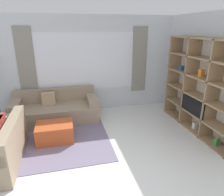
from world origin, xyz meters
TOP-DOWN VIEW (x-y plane):
  - ground_plane at (0.00, 0.00)m, footprint 16.00×16.00m
  - wall_back at (0.00, 3.37)m, footprint 6.33×0.11m
  - wall_right at (2.60, 1.67)m, footprint 0.07×4.54m
  - area_rug at (-1.27, 1.77)m, footprint 2.99×2.16m
  - shelving_unit at (2.40, 1.46)m, footprint 0.39×2.40m
  - couch_main at (-0.93, 2.84)m, footprint 2.17×0.97m
  - ottoman at (-0.93, 1.75)m, footprint 0.78×0.58m

SIDE VIEW (x-z plane):
  - ground_plane at x=0.00m, z-range 0.00..0.00m
  - area_rug at x=-1.27m, z-range 0.00..0.01m
  - ottoman at x=-0.93m, z-range 0.00..0.39m
  - couch_main at x=-0.93m, z-range -0.10..0.68m
  - shelving_unit at x=2.40m, z-range -0.02..2.14m
  - wall_right at x=2.60m, z-range 0.00..2.70m
  - wall_back at x=0.00m, z-range 0.01..2.71m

